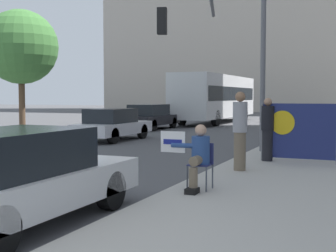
% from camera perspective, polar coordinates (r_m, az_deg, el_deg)
% --- Properties ---
extents(sidewalk_curb, '(3.40, 90.00, 0.13)m').
position_cam_1_polar(sidewalk_curb, '(19.99, 18.04, -1.71)').
color(sidewalk_curb, '#B7B2A8').
rests_on(sidewalk_curb, ground_plane).
extents(seated_protester, '(0.98, 0.77, 1.22)m').
position_cam_1_polar(seated_protester, '(8.68, 3.65, -3.51)').
color(seated_protester, '#474C56').
rests_on(seated_protester, sidewalk_curb).
extents(jogger_on_sidewalk, '(0.34, 0.34, 1.84)m').
position_cam_1_polar(jogger_on_sidewalk, '(11.04, 8.77, -0.49)').
color(jogger_on_sidewalk, '#756651').
rests_on(jogger_on_sidewalk, sidewalk_curb).
extents(pedestrian_behind, '(0.34, 0.34, 1.70)m').
position_cam_1_polar(pedestrian_behind, '(12.81, 12.05, -0.35)').
color(pedestrian_behind, black).
rests_on(pedestrian_behind, sidewalk_curb).
extents(protest_banner, '(1.97, 0.06, 1.55)m').
position_cam_1_polar(protest_banner, '(12.70, 15.58, -0.61)').
color(protest_banner, slate).
rests_on(protest_banner, sidewalk_curb).
extents(traffic_light_pole, '(3.34, 3.11, 4.87)m').
position_cam_1_polar(traffic_light_pole, '(15.11, 6.46, 9.71)').
color(traffic_light_pole, slate).
rests_on(traffic_light_pole, sidewalk_curb).
extents(parked_car_curbside, '(1.72, 4.17, 1.39)m').
position_cam_1_polar(parked_car_curbside, '(7.08, -17.85, -6.01)').
color(parked_car_curbside, white).
rests_on(parked_car_curbside, ground_plane).
extents(car_on_road_nearest, '(1.70, 4.18, 1.35)m').
position_cam_1_polar(car_on_road_nearest, '(19.88, -6.80, 0.19)').
color(car_on_road_nearest, silver).
rests_on(car_on_road_nearest, ground_plane).
extents(car_on_road_midblock, '(1.84, 4.52, 1.41)m').
position_cam_1_polar(car_on_road_midblock, '(26.49, -2.23, 1.13)').
color(car_on_road_midblock, black).
rests_on(car_on_road_midblock, ground_plane).
extents(city_bus_on_road, '(2.60, 12.05, 3.30)m').
position_cam_1_polar(city_bus_on_road, '(33.27, 5.90, 3.67)').
color(city_bus_on_road, silver).
rests_on(city_bus_on_road, ground_plane).
extents(street_tree_near_curb, '(3.34, 3.34, 5.76)m').
position_cam_1_polar(street_tree_near_curb, '(22.33, -17.50, 9.14)').
color(street_tree_near_curb, brown).
rests_on(street_tree_near_curb, ground_plane).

